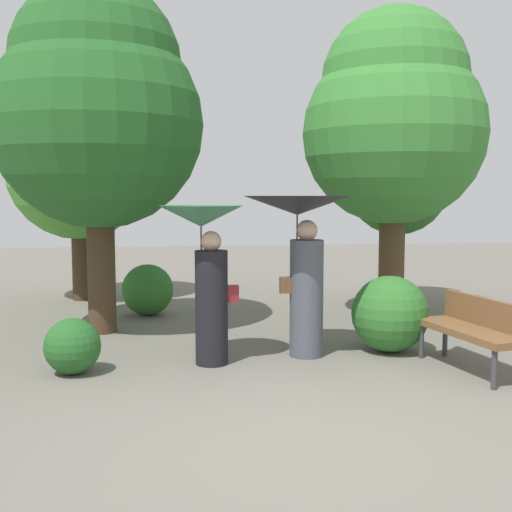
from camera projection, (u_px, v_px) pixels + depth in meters
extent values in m
plane|color=#6B665B|center=(302.00, 438.00, 5.24)|extent=(40.00, 40.00, 0.00)
cylinder|color=black|center=(212.00, 308.00, 7.48)|extent=(0.39, 0.39, 1.36)
sphere|color=tan|center=(211.00, 241.00, 7.40)|extent=(0.24, 0.24, 0.24)
cylinder|color=#333338|center=(201.00, 259.00, 7.40)|extent=(0.02, 0.02, 0.75)
cone|color=#33724C|center=(201.00, 216.00, 7.35)|extent=(0.98, 0.98, 0.25)
cube|color=maroon|center=(233.00, 294.00, 7.50)|extent=(0.14, 0.10, 0.20)
cylinder|color=#474C56|center=(306.00, 298.00, 7.85)|extent=(0.42, 0.42, 1.46)
sphere|color=tan|center=(307.00, 230.00, 7.76)|extent=(0.26, 0.26, 0.26)
cylinder|color=#333338|center=(297.00, 248.00, 7.76)|extent=(0.02, 0.02, 0.81)
cone|color=black|center=(297.00, 205.00, 7.71)|extent=(1.33, 1.33, 0.23)
cube|color=brown|center=(285.00, 285.00, 7.78)|extent=(0.14, 0.10, 0.20)
cylinder|color=#38383D|center=(421.00, 340.00, 7.78)|extent=(0.06, 0.06, 0.44)
cylinder|color=#38383D|center=(445.00, 339.00, 7.89)|extent=(0.06, 0.06, 0.44)
cylinder|color=#38383D|center=(494.00, 369.00, 6.52)|extent=(0.06, 0.06, 0.44)
cube|color=brown|center=(468.00, 332.00, 7.18)|extent=(0.71, 1.56, 0.08)
cube|color=brown|center=(486.00, 313.00, 7.24)|extent=(0.34, 1.49, 0.35)
cylinder|color=#42301E|center=(80.00, 213.00, 11.99)|extent=(0.33, 0.33, 3.32)
sphere|color=#4C9338|center=(78.00, 169.00, 11.91)|extent=(2.65, 2.65, 2.65)
sphere|color=#4C9338|center=(77.00, 134.00, 11.85)|extent=(2.12, 2.12, 2.12)
cylinder|color=#42301E|center=(397.00, 224.00, 11.66)|extent=(0.29, 0.29, 2.94)
sphere|color=#2D6B28|center=(398.00, 184.00, 11.59)|extent=(1.85, 1.85, 1.85)
sphere|color=#2D6B28|center=(399.00, 152.00, 11.54)|extent=(1.48, 1.48, 1.48)
cylinder|color=#42301E|center=(100.00, 194.00, 9.09)|extent=(0.40, 0.40, 4.03)
sphere|color=#235B23|center=(98.00, 123.00, 8.99)|extent=(3.01, 3.01, 3.01)
sphere|color=#235B23|center=(97.00, 66.00, 8.91)|extent=(2.40, 2.40, 2.40)
cylinder|color=#4C3823|center=(392.00, 197.00, 10.02)|extent=(0.40, 0.40, 3.97)
sphere|color=#387F33|center=(394.00, 133.00, 9.92)|extent=(2.87, 2.87, 2.87)
sphere|color=#387F33|center=(395.00, 82.00, 9.84)|extent=(2.29, 2.29, 2.29)
sphere|color=#235B23|center=(72.00, 346.00, 7.08)|extent=(0.63, 0.63, 0.63)
sphere|color=#2D6B28|center=(148.00, 290.00, 10.54)|extent=(0.86, 0.86, 0.86)
sphere|color=#2D6B28|center=(390.00, 314.00, 8.08)|extent=(0.98, 0.98, 0.98)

